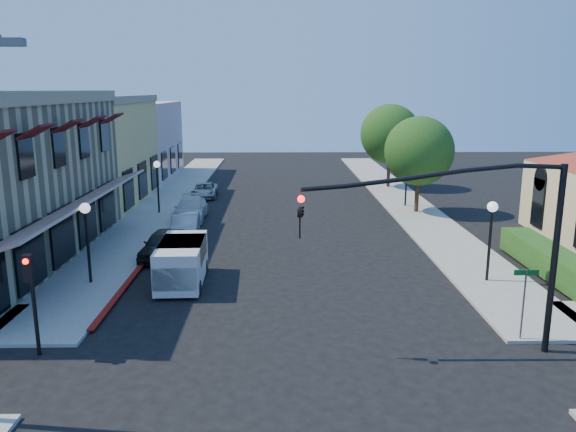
{
  "coord_description": "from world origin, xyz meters",
  "views": [
    {
      "loc": [
        -0.44,
        -14.85,
        8.13
      ],
      "look_at": [
        -0.05,
        9.7,
        2.6
      ],
      "focal_mm": 35.0,
      "sensor_mm": 36.0,
      "label": 1
    }
  ],
  "objects_px": {
    "lamppost_left_far": "(157,174)",
    "parked_car_c": "(190,209)",
    "street_name_sign": "(524,293)",
    "lamppost_right_near": "(491,221)",
    "white_van": "(182,260)",
    "parked_car_a": "(163,244)",
    "lamppost_right_far": "(407,169)",
    "parked_car_b": "(185,226)",
    "parked_car_d": "(205,190)",
    "signal_mast_arm": "(488,227)",
    "secondary_signal": "(31,286)",
    "street_tree_b": "(390,134)",
    "street_tree_a": "(419,151)",
    "lamppost_left_near": "(86,223)"
  },
  "relations": [
    {
      "from": "parked_car_c",
      "to": "parked_car_d",
      "type": "bearing_deg",
      "value": 89.69
    },
    {
      "from": "secondary_signal",
      "to": "lamppost_left_far",
      "type": "bearing_deg",
      "value": 91.39
    },
    {
      "from": "signal_mast_arm",
      "to": "lamppost_right_far",
      "type": "xyz_separation_m",
      "value": [
        2.64,
        22.5,
        -1.35
      ]
    },
    {
      "from": "secondary_signal",
      "to": "white_van",
      "type": "bearing_deg",
      "value": 62.79
    },
    {
      "from": "secondary_signal",
      "to": "lamppost_left_far",
      "type": "distance_m",
      "value": 20.6
    },
    {
      "from": "lamppost_right_far",
      "to": "parked_car_a",
      "type": "relative_size",
      "value": 0.89
    },
    {
      "from": "lamppost_left_far",
      "to": "parked_car_a",
      "type": "relative_size",
      "value": 0.89
    },
    {
      "from": "street_tree_b",
      "to": "parked_car_d",
      "type": "bearing_deg",
      "value": -165.09
    },
    {
      "from": "parked_car_d",
      "to": "signal_mast_arm",
      "type": "bearing_deg",
      "value": -66.73
    },
    {
      "from": "signal_mast_arm",
      "to": "secondary_signal",
      "type": "distance_m",
      "value": 13.97
    },
    {
      "from": "street_tree_a",
      "to": "secondary_signal",
      "type": "height_order",
      "value": "street_tree_a"
    },
    {
      "from": "street_tree_b",
      "to": "parked_car_a",
      "type": "distance_m",
      "value": 25.3
    },
    {
      "from": "white_van",
      "to": "parked_car_b",
      "type": "relative_size",
      "value": 1.03
    },
    {
      "from": "street_tree_a",
      "to": "lamppost_left_near",
      "type": "bearing_deg",
      "value": -141.02
    },
    {
      "from": "lamppost_left_far",
      "to": "parked_car_d",
      "type": "xyz_separation_m",
      "value": [
        2.3,
        6.01,
        -2.19
      ]
    },
    {
      "from": "secondary_signal",
      "to": "parked_car_b",
      "type": "relative_size",
      "value": 0.81
    },
    {
      "from": "signal_mast_arm",
      "to": "street_name_sign",
      "type": "relative_size",
      "value": 3.2
    },
    {
      "from": "secondary_signal",
      "to": "lamppost_left_far",
      "type": "xyz_separation_m",
      "value": [
        -0.5,
        20.59,
        0.42
      ]
    },
    {
      "from": "secondary_signal",
      "to": "parked_car_c",
      "type": "distance_m",
      "value": 19.09
    },
    {
      "from": "white_van",
      "to": "parked_car_d",
      "type": "xyz_separation_m",
      "value": [
        -1.6,
        19.98,
        -0.53
      ]
    },
    {
      "from": "parked_car_d",
      "to": "white_van",
      "type": "bearing_deg",
      "value": -86.6
    },
    {
      "from": "lamppost_right_far",
      "to": "signal_mast_arm",
      "type": "bearing_deg",
      "value": -96.7
    },
    {
      "from": "lamppost_left_far",
      "to": "lamppost_left_near",
      "type": "bearing_deg",
      "value": -90.0
    },
    {
      "from": "lamppost_right_far",
      "to": "white_van",
      "type": "xyz_separation_m",
      "value": [
        -13.1,
        -15.98,
        -1.67
      ]
    },
    {
      "from": "parked_car_a",
      "to": "parked_car_c",
      "type": "xyz_separation_m",
      "value": [
        0.07,
        8.33,
        0.0
      ]
    },
    {
      "from": "lamppost_right_near",
      "to": "parked_car_a",
      "type": "height_order",
      "value": "lamppost_right_near"
    },
    {
      "from": "street_tree_b",
      "to": "parked_car_c",
      "type": "distance_m",
      "value": 19.34
    },
    {
      "from": "lamppost_left_far",
      "to": "parked_car_b",
      "type": "bearing_deg",
      "value": -66.07
    },
    {
      "from": "lamppost_right_far",
      "to": "parked_car_b",
      "type": "xyz_separation_m",
      "value": [
        -14.21,
        -8.29,
        -2.06
      ]
    },
    {
      "from": "lamppost_right_near",
      "to": "parked_car_b",
      "type": "height_order",
      "value": "lamppost_right_near"
    },
    {
      "from": "signal_mast_arm",
      "to": "secondary_signal",
      "type": "bearing_deg",
      "value": -179.63
    },
    {
      "from": "lamppost_right_far",
      "to": "white_van",
      "type": "height_order",
      "value": "lamppost_right_far"
    },
    {
      "from": "lamppost_right_near",
      "to": "parked_car_a",
      "type": "xyz_separation_m",
      "value": [
        -14.7,
        4.0,
        -2.05
      ]
    },
    {
      "from": "street_name_sign",
      "to": "secondary_signal",
      "type": "bearing_deg",
      "value": -177.07
    },
    {
      "from": "parked_car_b",
      "to": "street_tree_a",
      "type": "bearing_deg",
      "value": 18.77
    },
    {
      "from": "street_tree_a",
      "to": "lamppost_left_far",
      "type": "xyz_separation_m",
      "value": [
        -17.3,
        0.0,
        -1.46
      ]
    },
    {
      "from": "lamppost_left_near",
      "to": "parked_car_b",
      "type": "xyz_separation_m",
      "value": [
        2.79,
        7.71,
        -2.06
      ]
    },
    {
      "from": "lamppost_right_far",
      "to": "lamppost_left_far",
      "type": "bearing_deg",
      "value": -173.29
    },
    {
      "from": "street_tree_b",
      "to": "signal_mast_arm",
      "type": "xyz_separation_m",
      "value": [
        -2.94,
        -30.5,
        -0.46
      ]
    },
    {
      "from": "lamppost_left_far",
      "to": "white_van",
      "type": "relative_size",
      "value": 0.85
    },
    {
      "from": "white_van",
      "to": "parked_car_a",
      "type": "bearing_deg",
      "value": 111.92
    },
    {
      "from": "parked_car_c",
      "to": "parked_car_d",
      "type": "distance_m",
      "value": 7.67
    },
    {
      "from": "lamppost_right_far",
      "to": "secondary_signal",
      "type": "bearing_deg",
      "value": -126.14
    },
    {
      "from": "white_van",
      "to": "street_tree_b",
      "type": "bearing_deg",
      "value": 60.8
    },
    {
      "from": "lamppost_right_near",
      "to": "parked_car_c",
      "type": "bearing_deg",
      "value": 139.87
    },
    {
      "from": "lamppost_left_far",
      "to": "lamppost_right_near",
      "type": "relative_size",
      "value": 1.0
    },
    {
      "from": "street_tree_b",
      "to": "secondary_signal",
      "type": "height_order",
      "value": "street_tree_b"
    },
    {
      "from": "lamppost_left_near",
      "to": "signal_mast_arm",
      "type": "bearing_deg",
      "value": -24.37
    },
    {
      "from": "lamppost_left_far",
      "to": "parked_car_c",
      "type": "xyz_separation_m",
      "value": [
        2.37,
        -1.67,
        -2.05
      ]
    },
    {
      "from": "street_name_sign",
      "to": "lamppost_right_near",
      "type": "distance_m",
      "value": 5.98
    }
  ]
}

